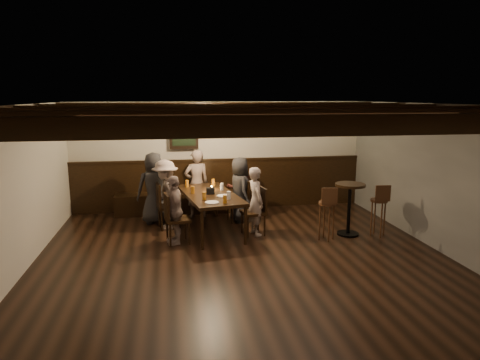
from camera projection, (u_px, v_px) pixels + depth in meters
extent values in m
plane|color=black|center=(248.00, 266.00, 6.43)|extent=(7.00, 7.00, 0.00)
plane|color=black|center=(249.00, 105.00, 5.97)|extent=(7.00, 7.00, 0.00)
plane|color=beige|center=(220.00, 156.00, 9.59)|extent=(6.50, 0.00, 6.50)
plane|color=#4E4F4C|center=(451.00, 182.00, 6.72)|extent=(0.00, 7.00, 7.00)
plane|color=beige|center=(8.00, 197.00, 5.68)|extent=(0.00, 7.00, 7.00)
cube|color=black|center=(220.00, 184.00, 9.67)|extent=(6.50, 0.08, 1.10)
cube|color=black|center=(186.00, 203.00, 9.36)|extent=(3.00, 0.45, 0.45)
cube|color=black|center=(184.00, 132.00, 9.26)|extent=(0.62, 0.12, 0.72)
cube|color=black|center=(184.00, 132.00, 9.19)|extent=(0.50, 0.02, 0.58)
cube|color=black|center=(320.00, 125.00, 3.18)|extent=(6.50, 0.10, 0.16)
cube|color=black|center=(280.00, 118.00, 4.30)|extent=(6.50, 0.10, 0.16)
cube|color=black|center=(257.00, 113.00, 5.42)|extent=(6.50, 0.10, 0.16)
cube|color=black|center=(242.00, 110.00, 6.55)|extent=(6.50, 0.10, 0.16)
cube|color=black|center=(231.00, 108.00, 7.67)|extent=(6.50, 0.10, 0.16)
cube|color=black|center=(223.00, 106.00, 8.79)|extent=(6.50, 0.10, 0.16)
sphere|color=#FFE099|center=(84.00, 113.00, 8.36)|extent=(0.07, 0.07, 0.07)
sphere|color=#FFE099|center=(155.00, 113.00, 8.58)|extent=(0.07, 0.07, 0.07)
sphere|color=#FFE099|center=(223.00, 112.00, 8.79)|extent=(0.07, 0.07, 0.07)
sphere|color=#FFE099|center=(288.00, 112.00, 9.01)|extent=(0.07, 0.07, 0.07)
sphere|color=#FFE099|center=(349.00, 111.00, 9.23)|extent=(0.07, 0.07, 0.07)
cube|color=black|center=(210.00, 195.00, 7.98)|extent=(1.20, 2.07, 0.06)
cylinder|color=black|center=(202.00, 230.00, 7.08)|extent=(0.06, 0.06, 0.67)
cylinder|color=black|center=(180.00, 204.00, 8.78)|extent=(0.06, 0.06, 0.67)
cylinder|color=black|center=(245.00, 226.00, 7.32)|extent=(0.06, 0.06, 0.67)
cylinder|color=black|center=(216.00, 201.00, 9.03)|extent=(0.06, 0.06, 0.67)
cube|color=black|center=(169.00, 207.00, 8.23)|extent=(0.47, 0.47, 0.05)
cube|color=black|center=(159.00, 195.00, 8.12)|extent=(0.11, 0.41, 0.45)
cube|color=black|center=(178.00, 220.00, 7.40)|extent=(0.47, 0.47, 0.05)
cube|color=black|center=(167.00, 207.00, 7.29)|extent=(0.11, 0.40, 0.44)
cube|color=black|center=(237.00, 202.00, 8.68)|extent=(0.45, 0.45, 0.05)
cube|color=black|center=(246.00, 190.00, 8.69)|extent=(0.10, 0.39, 0.43)
cube|color=black|center=(253.00, 213.00, 7.85)|extent=(0.46, 0.46, 0.05)
cube|color=black|center=(262.00, 199.00, 7.86)|extent=(0.11, 0.40, 0.44)
imported|color=#27272A|center=(154.00, 188.00, 8.53)|extent=(0.77, 0.57, 1.43)
imported|color=slate|center=(197.00, 184.00, 8.95)|extent=(0.57, 0.42, 1.43)
imported|color=#50221B|center=(240.00, 187.00, 9.13)|extent=(0.65, 0.55, 1.20)
imported|color=gray|center=(166.00, 194.00, 8.17)|extent=(0.64, 0.94, 1.34)
imported|color=gray|center=(174.00, 210.00, 7.35)|extent=(0.41, 0.74, 1.20)
imported|color=black|center=(240.00, 190.00, 8.65)|extent=(0.52, 0.70, 1.32)
imported|color=gray|center=(256.00, 201.00, 7.82)|extent=(0.38, 0.50, 1.26)
cylinder|color=#BF7219|center=(187.00, 184.00, 8.52)|extent=(0.07, 0.07, 0.14)
cylinder|color=#BF7219|center=(213.00, 182.00, 8.65)|extent=(0.07, 0.07, 0.14)
cylinder|color=#BF7219|center=(193.00, 190.00, 7.96)|extent=(0.07, 0.07, 0.14)
cylinder|color=silver|center=(222.00, 187.00, 8.24)|extent=(0.07, 0.07, 0.14)
cylinder|color=#BF7219|center=(204.00, 196.00, 7.48)|extent=(0.07, 0.07, 0.14)
cylinder|color=silver|center=(229.00, 195.00, 7.52)|extent=(0.07, 0.07, 0.14)
cylinder|color=#BF7219|center=(225.00, 199.00, 7.24)|extent=(0.07, 0.07, 0.14)
cylinder|color=white|center=(212.00, 202.00, 7.28)|extent=(0.24, 0.24, 0.01)
cylinder|color=white|center=(224.00, 196.00, 7.75)|extent=(0.24, 0.24, 0.01)
cube|color=black|center=(210.00, 191.00, 7.92)|extent=(0.15, 0.10, 0.12)
cylinder|color=beige|center=(212.00, 188.00, 8.29)|extent=(0.05, 0.05, 0.05)
cylinder|color=black|center=(348.00, 234.00, 7.90)|extent=(0.40, 0.40, 0.04)
cylinder|color=black|center=(349.00, 210.00, 7.81)|extent=(0.06, 0.06, 0.91)
cylinder|color=black|center=(350.00, 185.00, 7.72)|extent=(0.54, 0.54, 0.05)
cylinder|color=#382412|center=(327.00, 203.00, 7.50)|extent=(0.31, 0.31, 0.05)
cube|color=#382412|center=(330.00, 196.00, 7.33)|extent=(0.27, 0.06, 0.29)
cylinder|color=#382412|center=(379.00, 200.00, 7.71)|extent=(0.31, 0.31, 0.05)
cube|color=#382412|center=(383.00, 193.00, 7.54)|extent=(0.27, 0.05, 0.29)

